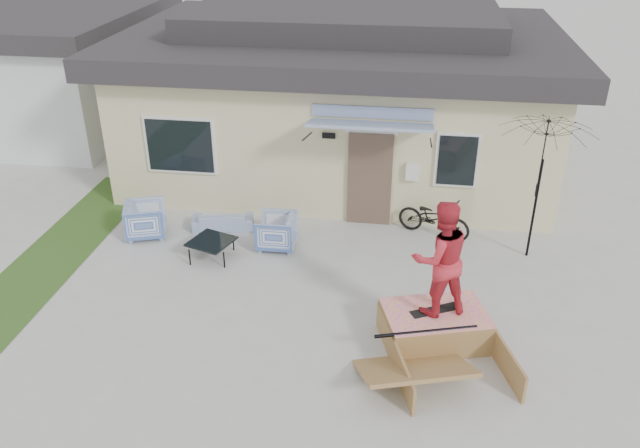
# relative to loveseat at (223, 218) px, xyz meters

# --- Properties ---
(ground) EXTENTS (90.00, 90.00, 0.00)m
(ground) POSITION_rel_loveseat_xyz_m (2.13, -3.75, -0.26)
(ground) COLOR #ADAEAA
(ground) RESTS_ON ground
(grass_strip) EXTENTS (1.40, 8.00, 0.01)m
(grass_strip) POSITION_rel_loveseat_xyz_m (-3.07, -1.75, -0.25)
(grass_strip) COLOR #2B4C1C
(grass_strip) RESTS_ON ground
(house) EXTENTS (10.80, 8.49, 4.10)m
(house) POSITION_rel_loveseat_xyz_m (2.13, 4.24, 1.68)
(house) COLOR beige
(house) RESTS_ON ground
(neighbor_house) EXTENTS (8.60, 7.60, 3.50)m
(neighbor_house) POSITION_rel_loveseat_xyz_m (-8.37, 6.25, 1.53)
(neighbor_house) COLOR silver
(neighbor_house) RESTS_ON ground
(loveseat) EXTENTS (1.36, 0.66, 0.51)m
(loveseat) POSITION_rel_loveseat_xyz_m (0.00, 0.00, 0.00)
(loveseat) COLOR #3659A7
(loveseat) RESTS_ON ground
(armchair_left) EXTENTS (0.98, 1.01, 0.83)m
(armchair_left) POSITION_rel_loveseat_xyz_m (-1.52, -0.56, 0.16)
(armchair_left) COLOR #3659A7
(armchair_left) RESTS_ON ground
(armchair_right) EXTENTS (0.74, 0.79, 0.80)m
(armchair_right) POSITION_rel_loveseat_xyz_m (1.32, -0.64, 0.14)
(armchair_right) COLOR #3659A7
(armchair_right) RESTS_ON ground
(coffee_table) EXTENTS (1.00, 1.00, 0.39)m
(coffee_table) POSITION_rel_loveseat_xyz_m (0.13, -1.26, -0.06)
(coffee_table) COLOR black
(coffee_table) RESTS_ON ground
(bicycle) EXTENTS (1.69, 1.10, 1.02)m
(bicycle) POSITION_rel_loveseat_xyz_m (4.55, 0.33, 0.25)
(bicycle) COLOR black
(bicycle) RESTS_ON ground
(patio_umbrella) EXTENTS (1.96, 1.83, 2.20)m
(patio_umbrella) POSITION_rel_loveseat_xyz_m (6.44, -0.26, 1.49)
(patio_umbrella) COLOR black
(patio_umbrella) RESTS_ON ground
(skate_ramp) EXTENTS (2.21, 2.58, 0.55)m
(skate_ramp) POSITION_rel_loveseat_xyz_m (4.53, -3.33, 0.02)
(skate_ramp) COLOR olive
(skate_ramp) RESTS_ON ground
(skateboard) EXTENTS (0.84, 0.58, 0.05)m
(skateboard) POSITION_rel_loveseat_xyz_m (4.51, -3.28, 0.32)
(skateboard) COLOR black
(skateboard) RESTS_ON skate_ramp
(skater) EXTENTS (1.15, 1.03, 1.94)m
(skater) POSITION_rel_loveseat_xyz_m (4.51, -3.28, 1.31)
(skater) COLOR red
(skater) RESTS_ON skateboard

